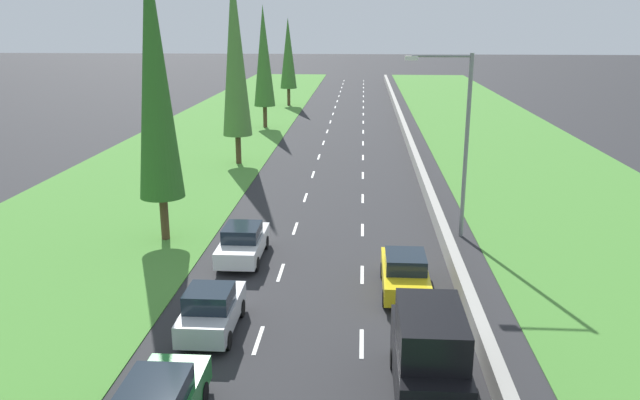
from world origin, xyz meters
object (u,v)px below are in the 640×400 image
(black_van_right_lane, at_px, (429,355))
(poplar_tree_fourth, at_px, (264,57))
(poplar_tree_fifth, at_px, (288,54))
(poplar_tree_second, at_px, (154,72))
(silver_hatchback_left_lane, at_px, (212,310))
(street_light_mast, at_px, (460,133))
(poplar_tree_third, at_px, (235,51))
(yellow_sedan_right_lane, at_px, (405,273))
(white_sedan_left_lane, at_px, (243,242))

(black_van_right_lane, height_order, poplar_tree_fourth, poplar_tree_fourth)
(poplar_tree_fifth, bearing_deg, poplar_tree_second, -90.30)
(black_van_right_lane, bearing_deg, poplar_tree_fourth, 104.04)
(black_van_right_lane, relative_size, poplar_tree_fifth, 0.45)
(black_van_right_lane, bearing_deg, silver_hatchback_left_lane, 153.27)
(poplar_tree_second, bearing_deg, silver_hatchback_left_lane, -64.29)
(poplar_tree_second, height_order, poplar_tree_fifth, poplar_tree_second)
(poplar_tree_fifth, xyz_separation_m, street_light_mast, (14.04, -49.68, -1.23))
(poplar_tree_second, relative_size, poplar_tree_third, 0.98)
(yellow_sedan_right_lane, relative_size, poplar_tree_third, 0.31)
(white_sedan_left_lane, xyz_separation_m, poplar_tree_fifth, (-4.07, 53.61, 5.65))
(poplar_tree_third, height_order, poplar_tree_fourth, poplar_tree_third)
(poplar_tree_fifth, bearing_deg, street_light_mast, -74.22)
(poplar_tree_fifth, bearing_deg, silver_hatchback_left_lane, -85.97)
(poplar_tree_second, relative_size, poplar_tree_fourth, 1.19)
(poplar_tree_third, xyz_separation_m, poplar_tree_fourth, (-0.50, 16.72, -1.29))
(silver_hatchback_left_lane, height_order, white_sedan_left_lane, silver_hatchback_left_lane)
(poplar_tree_fourth, bearing_deg, black_van_right_lane, -75.96)
(poplar_tree_fifth, relative_size, street_light_mast, 1.20)
(poplar_tree_third, distance_m, poplar_tree_fourth, 16.78)
(poplar_tree_third, bearing_deg, black_van_right_lane, -69.60)
(silver_hatchback_left_lane, distance_m, poplar_tree_second, 12.76)
(poplar_tree_fifth, height_order, street_light_mast, poplar_tree_fifth)
(poplar_tree_fifth, bearing_deg, black_van_right_lane, -79.99)
(white_sedan_left_lane, relative_size, poplar_tree_second, 0.32)
(poplar_tree_third, bearing_deg, silver_hatchback_left_lane, -81.08)
(black_van_right_lane, distance_m, white_sedan_left_lane, 12.81)
(white_sedan_left_lane, height_order, poplar_tree_second, poplar_tree_second)
(white_sedan_left_lane, bearing_deg, poplar_tree_fifth, 94.34)
(silver_hatchback_left_lane, distance_m, poplar_tree_third, 28.02)
(yellow_sedan_right_lane, relative_size, poplar_tree_fourth, 0.38)
(white_sedan_left_lane, bearing_deg, street_light_mast, 21.52)
(black_van_right_lane, distance_m, poplar_tree_fourth, 48.72)
(poplar_tree_third, height_order, street_light_mast, poplar_tree_third)
(poplar_tree_fourth, bearing_deg, yellow_sedan_right_lane, -73.70)
(street_light_mast, bearing_deg, black_van_right_lane, -100.63)
(poplar_tree_fourth, xyz_separation_m, street_light_mast, (14.46, -32.48, -1.79))
(black_van_right_lane, xyz_separation_m, yellow_sedan_right_lane, (-0.19, 7.44, -0.59))
(black_van_right_lane, distance_m, silver_hatchback_left_lane, 7.92)
(black_van_right_lane, xyz_separation_m, street_light_mast, (2.71, 14.47, 3.83))
(silver_hatchback_left_lane, xyz_separation_m, white_sedan_left_lane, (-0.20, 6.98, -0.02))
(yellow_sedan_right_lane, height_order, street_light_mast, street_light_mast)
(black_van_right_lane, distance_m, poplar_tree_third, 32.98)
(poplar_tree_fourth, height_order, street_light_mast, poplar_tree_fourth)
(silver_hatchback_left_lane, relative_size, poplar_tree_fifth, 0.36)
(yellow_sedan_right_lane, xyz_separation_m, poplar_tree_third, (-11.05, 22.79, 7.50))
(yellow_sedan_right_lane, xyz_separation_m, poplar_tree_fifth, (-11.13, 56.71, 5.65))
(yellow_sedan_right_lane, bearing_deg, silver_hatchback_left_lane, -150.51)
(white_sedan_left_lane, bearing_deg, yellow_sedan_right_lane, -23.70)
(poplar_tree_third, bearing_deg, poplar_tree_second, -91.16)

